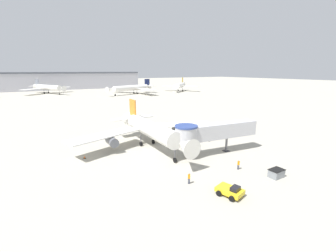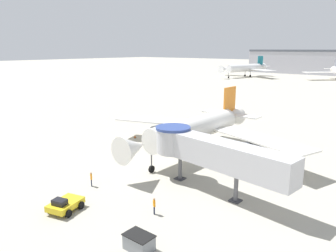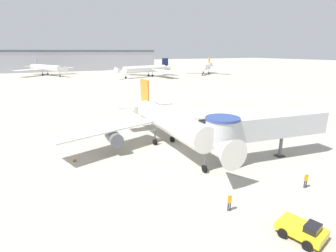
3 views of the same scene
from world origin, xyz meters
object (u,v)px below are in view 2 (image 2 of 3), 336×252
Objects in this scene: main_airplane at (197,128)px; service_container_gray at (139,242)px; pushback_tug_yellow at (65,204)px; ground_crew_wing_walker at (91,178)px; jet_bridge at (208,150)px; ground_crew_marshaller at (154,205)px; traffic_cone_port_wing at (135,136)px; background_jet_teal_tail at (245,68)px; traffic_cone_starboard_wing at (275,181)px.

main_airplane reaches higher than service_container_gray.
pushback_tug_yellow is 5.87m from ground_crew_wing_walker.
main_airplane is 1.92× the size of jet_bridge.
main_airplane is 20.22× the size of ground_crew_marshaller.
traffic_cone_port_wing is 0.02× the size of background_jet_teal_tail.
jet_bridge is (8.05, -9.56, 0.66)m from main_airplane.
background_jet_teal_tail reaches higher than jet_bridge.
jet_bridge is at bearing -129.50° from traffic_cone_starboard_wing.
traffic_cone_starboard_wing is at bearing -7.95° from traffic_cone_port_wing.
traffic_cone_port_wing is (-23.34, 22.41, -0.31)m from service_container_gray.
main_airplane is 42.07× the size of traffic_cone_starboard_wing.
pushback_tug_yellow is (-7.61, -12.67, -3.80)m from jet_bridge.
traffic_cone_starboard_wing is at bearing 80.88° from service_container_gray.
service_container_gray is 1.39× the size of ground_crew_marshaller.
ground_crew_wing_walker is at bearing -97.76° from main_airplane.
service_container_gray is 0.06× the size of background_jet_teal_tail.
traffic_cone_starboard_wing is (12.73, 18.88, -0.29)m from pushback_tug_yellow.
traffic_cone_starboard_wing is 20.70m from ground_crew_wing_walker.
traffic_cone_port_wing is at bearing -25.95° from ground_crew_wing_walker.
ground_crew_marshaller is (-5.83, -13.92, 0.57)m from traffic_cone_starboard_wing.
background_jet_teal_tail is at bearing 122.48° from jet_bridge.
ground_crew_marshaller is at bearing -112.71° from traffic_cone_starboard_wing.
ground_crew_marshaller reaches higher than traffic_cone_starboard_wing.
pushback_tug_yellow is 9.73m from service_container_gray.
pushback_tug_yellow reaches higher than traffic_cone_port_wing.
pushback_tug_yellow is (0.44, -22.23, -3.15)m from main_airplane.
main_airplane reaches higher than ground_crew_marshaller.
background_jet_teal_tail is (-64.89, 135.64, 0.35)m from jet_bridge.
main_airplane is 14.50× the size of service_container_gray.
ground_crew_marshaller is 9.67m from ground_crew_wing_walker.
service_container_gray is (9.73, 0.15, -0.04)m from pushback_tug_yellow.
background_jet_teal_tail is at bearing -37.06° from ground_crew_wing_walker.
jet_bridge is 10.33× the size of ground_crew_wing_walker.
jet_bridge reaches higher than traffic_cone_port_wing.
jet_bridge is 8.50m from ground_crew_marshaller.
background_jet_teal_tail reaches higher than ground_crew_marshaller.
traffic_cone_starboard_wing is at bearing 102.42° from ground_crew_marshaller.
service_container_gray is at bearing -73.50° from jet_bridge.
service_container_gray reaches higher than traffic_cone_starboard_wing.
traffic_cone_port_wing is 20.51m from ground_crew_wing_walker.
traffic_cone_starboard_wing is 0.47× the size of ground_crew_wing_walker.
jet_bridge is 7.55× the size of service_container_gray.
ground_crew_wing_walker is at bearing -146.04° from ground_crew_marshaller.
service_container_gray is 2.90× the size of traffic_cone_starboard_wing.
traffic_cone_port_wing is at bearing 105.23° from pushback_tug_yellow.
background_jet_teal_tail is (-67.01, 148.16, 4.19)m from service_container_gray.
traffic_cone_starboard_wing is at bearing -50.04° from background_jet_teal_tail.
traffic_cone_starboard_wing is 15.10m from ground_crew_marshaller.
service_container_gray is (10.17, -22.08, -3.19)m from main_airplane.
jet_bridge is 13.27m from service_container_gray.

